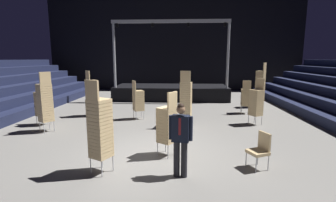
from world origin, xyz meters
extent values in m
cube|color=slate|center=(0.00, 0.00, -0.05)|extent=(22.00, 30.00, 0.10)
cube|color=black|center=(0.00, 15.00, 4.00)|extent=(22.00, 0.30, 8.00)
cube|color=black|center=(0.00, 10.06, 0.45)|extent=(7.69, 3.17, 0.91)
cylinder|color=#9EA0A8|center=(-3.60, 8.72, 2.98)|extent=(0.16, 0.16, 4.15)
cylinder|color=#9EA0A8|center=(3.60, 8.72, 2.98)|extent=(0.16, 0.16, 4.15)
cube|color=#9EA0A8|center=(0.00, 8.72, 5.06)|extent=(7.39, 0.20, 0.20)
cylinder|color=black|center=(-3.35, 8.72, 4.84)|extent=(0.18, 0.18, 0.22)
cylinder|color=black|center=(-1.12, 8.72, 4.84)|extent=(0.18, 0.18, 0.22)
cylinder|color=black|center=(1.12, 8.72, 4.84)|extent=(0.18, 0.18, 0.22)
cylinder|color=black|center=(3.35, 8.72, 4.84)|extent=(0.18, 0.18, 0.22)
cylinder|color=black|center=(0.81, -1.59, 0.44)|extent=(0.15, 0.15, 0.88)
cylinder|color=black|center=(0.64, -1.56, 0.44)|extent=(0.15, 0.15, 0.88)
cube|color=silver|center=(0.71, -1.63, 1.19)|extent=(0.19, 0.13, 0.62)
cube|color=black|center=(0.72, -1.57, 1.19)|extent=(0.43, 0.30, 0.62)
cube|color=maroon|center=(0.70, -1.69, 1.26)|extent=(0.06, 0.02, 0.40)
cylinder|color=black|center=(0.96, -1.62, 1.20)|extent=(0.11, 0.11, 0.57)
cylinder|color=black|center=(0.49, -1.53, 1.20)|extent=(0.11, 0.11, 0.57)
sphere|color=#936B4C|center=(0.72, -1.57, 1.64)|extent=(0.20, 0.20, 0.20)
sphere|color=black|center=(0.72, -1.57, 1.70)|extent=(0.17, 0.17, 0.17)
cylinder|color=#B2B5BA|center=(-4.72, 1.82, 0.20)|extent=(0.02, 0.02, 0.40)
cylinder|color=#B2B5BA|center=(-4.50, 2.12, 0.20)|extent=(0.02, 0.02, 0.40)
cylinder|color=#B2B5BA|center=(-4.42, 1.59, 0.20)|extent=(0.02, 0.02, 0.40)
cylinder|color=#B2B5BA|center=(-4.19, 1.90, 0.20)|extent=(0.02, 0.02, 0.40)
cube|color=tan|center=(-4.46, 1.86, 0.44)|extent=(0.62, 0.62, 0.08)
cube|color=tan|center=(-4.46, 1.86, 0.53)|extent=(0.62, 0.62, 0.08)
cube|color=tan|center=(-4.46, 1.86, 0.61)|extent=(0.62, 0.62, 0.08)
cube|color=tan|center=(-4.46, 1.86, 0.70)|extent=(0.62, 0.62, 0.08)
cube|color=tan|center=(-4.46, 1.86, 0.78)|extent=(0.62, 0.62, 0.08)
cube|color=tan|center=(-4.46, 1.86, 0.87)|extent=(0.62, 0.62, 0.08)
cube|color=tan|center=(-4.46, 1.86, 0.95)|extent=(0.62, 0.62, 0.08)
cube|color=tan|center=(-4.46, 1.86, 1.04)|extent=(0.62, 0.62, 0.08)
cube|color=tan|center=(-4.46, 1.86, 1.12)|extent=(0.62, 0.62, 0.08)
cube|color=tan|center=(-4.46, 1.86, 1.21)|extent=(0.62, 0.62, 0.08)
cube|color=tan|center=(-4.46, 1.86, 1.29)|extent=(0.62, 0.62, 0.08)
cube|color=tan|center=(-4.46, 1.86, 1.38)|extent=(0.62, 0.62, 0.08)
cube|color=tan|center=(-4.46, 1.86, 1.46)|extent=(0.62, 0.62, 0.08)
cube|color=tan|center=(-4.46, 1.86, 1.55)|extent=(0.62, 0.62, 0.08)
cube|color=tan|center=(-4.46, 1.86, 1.63)|extent=(0.62, 0.62, 0.08)
cube|color=tan|center=(-4.46, 1.86, 1.72)|extent=(0.62, 0.62, 0.08)
cube|color=tan|center=(-4.46, 1.86, 1.80)|extent=(0.62, 0.62, 0.08)
cube|color=tan|center=(-4.30, 1.74, 2.08)|extent=(0.28, 0.35, 0.46)
cylinder|color=#B2B5BA|center=(3.83, 3.07, 0.20)|extent=(0.02, 0.02, 0.40)
cylinder|color=#B2B5BA|center=(3.61, 3.39, 0.20)|extent=(0.02, 0.02, 0.40)
cylinder|color=#B2B5BA|center=(4.14, 3.29, 0.20)|extent=(0.02, 0.02, 0.40)
cylinder|color=#B2B5BA|center=(3.93, 3.60, 0.20)|extent=(0.02, 0.02, 0.40)
cube|color=tan|center=(3.88, 3.34, 0.44)|extent=(0.61, 0.61, 0.08)
cube|color=tan|center=(3.88, 3.34, 0.53)|extent=(0.61, 0.61, 0.08)
cube|color=tan|center=(3.88, 3.34, 0.61)|extent=(0.61, 0.61, 0.08)
cube|color=tan|center=(3.88, 3.34, 0.70)|extent=(0.61, 0.61, 0.08)
cube|color=tan|center=(3.88, 3.34, 0.78)|extent=(0.61, 0.61, 0.08)
cube|color=tan|center=(3.88, 3.34, 0.87)|extent=(0.61, 0.61, 0.08)
cube|color=tan|center=(3.88, 3.34, 0.95)|extent=(0.61, 0.61, 0.08)
cube|color=tan|center=(3.88, 3.34, 1.04)|extent=(0.61, 0.61, 0.08)
cube|color=tan|center=(3.88, 3.34, 1.12)|extent=(0.61, 0.61, 0.08)
cube|color=tan|center=(3.88, 3.34, 1.21)|extent=(0.61, 0.61, 0.08)
cube|color=tan|center=(3.88, 3.34, 1.29)|extent=(0.61, 0.61, 0.08)
cube|color=tan|center=(3.88, 3.34, 1.38)|extent=(0.61, 0.61, 0.08)
cube|color=tan|center=(3.88, 3.34, 1.46)|extent=(0.61, 0.61, 0.08)
cube|color=tan|center=(4.04, 3.45, 1.73)|extent=(0.27, 0.36, 0.46)
cylinder|color=#B2B5BA|center=(-3.58, 4.82, 0.20)|extent=(0.02, 0.02, 0.40)
cylinder|color=#B2B5BA|center=(-3.32, 4.54, 0.20)|extent=(0.02, 0.02, 0.40)
cylinder|color=#B2B5BA|center=(-3.86, 4.55, 0.20)|extent=(0.02, 0.02, 0.40)
cylinder|color=#B2B5BA|center=(-3.60, 4.28, 0.20)|extent=(0.02, 0.02, 0.40)
cube|color=tan|center=(-3.59, 4.55, 0.44)|extent=(0.62, 0.62, 0.08)
cube|color=tan|center=(-3.59, 4.55, 0.53)|extent=(0.62, 0.62, 0.08)
cube|color=tan|center=(-3.59, 4.55, 0.61)|extent=(0.62, 0.62, 0.08)
cube|color=tan|center=(-3.59, 4.55, 0.70)|extent=(0.62, 0.62, 0.08)
cube|color=tan|center=(-3.59, 4.55, 0.78)|extent=(0.62, 0.62, 0.08)
cube|color=tan|center=(-3.59, 4.55, 0.87)|extent=(0.62, 0.62, 0.08)
cube|color=tan|center=(-3.59, 4.55, 0.95)|extent=(0.62, 0.62, 0.08)
cube|color=tan|center=(-3.59, 4.55, 1.04)|extent=(0.62, 0.62, 0.08)
cube|color=tan|center=(-3.59, 4.55, 1.12)|extent=(0.62, 0.62, 0.08)
cube|color=tan|center=(-3.59, 4.55, 1.21)|extent=(0.62, 0.62, 0.08)
cube|color=tan|center=(-3.59, 4.55, 1.29)|extent=(0.62, 0.62, 0.08)
cube|color=tan|center=(-3.59, 4.55, 1.38)|extent=(0.62, 0.62, 0.08)
cube|color=tan|center=(-3.59, 4.55, 1.46)|extent=(0.62, 0.62, 0.08)
cube|color=tan|center=(-3.59, 4.55, 1.55)|extent=(0.62, 0.62, 0.08)
cube|color=tan|center=(-3.59, 4.55, 1.63)|extent=(0.62, 0.62, 0.08)
cube|color=tan|center=(-3.59, 4.55, 1.72)|extent=(0.62, 0.62, 0.08)
cube|color=tan|center=(-3.73, 4.41, 1.99)|extent=(0.31, 0.33, 0.46)
cylinder|color=#B2B5BA|center=(3.84, 5.76, 0.20)|extent=(0.02, 0.02, 0.40)
cylinder|color=#B2B5BA|center=(4.21, 5.71, 0.20)|extent=(0.02, 0.02, 0.40)
cylinder|color=#B2B5BA|center=(3.79, 5.38, 0.20)|extent=(0.02, 0.02, 0.40)
cylinder|color=#B2B5BA|center=(4.17, 5.33, 0.20)|extent=(0.02, 0.02, 0.40)
cube|color=tan|center=(4.00, 5.54, 0.44)|extent=(0.49, 0.49, 0.08)
cube|color=tan|center=(4.00, 5.54, 0.53)|extent=(0.49, 0.49, 0.08)
cube|color=tan|center=(4.00, 5.54, 0.61)|extent=(0.49, 0.49, 0.08)
cube|color=tan|center=(4.00, 5.54, 0.70)|extent=(0.49, 0.49, 0.08)
cube|color=tan|center=(4.00, 5.54, 0.78)|extent=(0.49, 0.49, 0.08)
cube|color=tan|center=(4.00, 5.54, 0.87)|extent=(0.49, 0.49, 0.08)
cube|color=tan|center=(4.00, 5.54, 0.95)|extent=(0.49, 0.49, 0.08)
cube|color=tan|center=(4.00, 5.54, 1.04)|extent=(0.49, 0.49, 0.08)
cube|color=tan|center=(4.00, 5.54, 1.12)|extent=(0.49, 0.49, 0.08)
cube|color=tan|center=(4.00, 5.54, 1.21)|extent=(0.49, 0.49, 0.08)
cube|color=tan|center=(3.98, 5.35, 1.48)|extent=(0.41, 0.10, 0.46)
cylinder|color=#B2B5BA|center=(-4.98, 2.54, 0.20)|extent=(0.02, 0.02, 0.40)
cylinder|color=#B2B5BA|center=(-5.34, 2.66, 0.20)|extent=(0.02, 0.02, 0.40)
cylinder|color=#B2B5BA|center=(-4.86, 2.90, 0.20)|extent=(0.02, 0.02, 0.40)
cylinder|color=#B2B5BA|center=(-5.22, 3.02, 0.20)|extent=(0.02, 0.02, 0.40)
cube|color=tan|center=(-5.10, 2.78, 0.44)|extent=(0.56, 0.56, 0.08)
cube|color=tan|center=(-5.10, 2.78, 0.53)|extent=(0.56, 0.56, 0.08)
cube|color=tan|center=(-5.10, 2.78, 0.61)|extent=(0.56, 0.56, 0.08)
cube|color=tan|center=(-5.10, 2.78, 0.70)|extent=(0.56, 0.56, 0.08)
cube|color=tan|center=(-5.10, 2.78, 0.78)|extent=(0.56, 0.56, 0.08)
cube|color=tan|center=(-5.10, 2.78, 0.87)|extent=(0.56, 0.56, 0.08)
cube|color=tan|center=(-5.10, 2.78, 0.95)|extent=(0.56, 0.56, 0.08)
cube|color=tan|center=(-5.10, 2.78, 1.04)|extent=(0.56, 0.56, 0.08)
cube|color=tan|center=(-5.10, 2.78, 1.12)|extent=(0.56, 0.56, 0.08)
cube|color=tan|center=(-5.10, 2.78, 1.21)|extent=(0.56, 0.56, 0.08)
cube|color=tan|center=(-5.10, 2.78, 1.29)|extent=(0.56, 0.56, 0.08)
cube|color=tan|center=(-5.10, 2.78, 1.38)|extent=(0.56, 0.56, 0.08)
cube|color=tan|center=(-5.04, 2.96, 1.65)|extent=(0.40, 0.17, 0.46)
cylinder|color=#B2B5BA|center=(-1.18, 4.31, 0.20)|extent=(0.02, 0.02, 0.40)
cylinder|color=#B2B5BA|center=(-1.00, 3.98, 0.20)|extent=(0.02, 0.02, 0.40)
cylinder|color=#B2B5BA|center=(-1.52, 4.13, 0.20)|extent=(0.02, 0.02, 0.40)
cylinder|color=#B2B5BA|center=(-1.34, 3.80, 0.20)|extent=(0.02, 0.02, 0.40)
cube|color=tan|center=(-1.26, 4.05, 0.44)|extent=(0.60, 0.60, 0.08)
cube|color=tan|center=(-1.26, 4.05, 0.53)|extent=(0.60, 0.60, 0.08)
cube|color=tan|center=(-1.26, 4.05, 0.61)|extent=(0.60, 0.60, 0.08)
cube|color=tan|center=(-1.26, 4.05, 0.70)|extent=(0.60, 0.60, 0.08)
cube|color=tan|center=(-1.26, 4.05, 0.78)|extent=(0.60, 0.60, 0.08)
cube|color=tan|center=(-1.26, 4.05, 0.87)|extent=(0.60, 0.60, 0.08)
cube|color=tan|center=(-1.26, 4.05, 0.95)|extent=(0.60, 0.60, 0.08)
cube|color=tan|center=(-1.26, 4.05, 1.04)|extent=(0.60, 0.60, 0.08)
cube|color=tan|center=(-1.26, 4.05, 1.12)|extent=(0.60, 0.60, 0.08)
cube|color=tan|center=(-1.26, 4.05, 1.21)|extent=(0.60, 0.60, 0.08)
cube|color=tan|center=(-1.26, 4.05, 1.29)|extent=(0.60, 0.60, 0.08)
cube|color=tan|center=(-1.43, 3.96, 1.56)|extent=(0.24, 0.38, 0.46)
cylinder|color=#B2B5BA|center=(4.97, 7.25, 0.20)|extent=(0.02, 0.02, 0.40)
cylinder|color=#B2B5BA|center=(5.19, 7.56, 0.20)|extent=(0.02, 0.02, 0.40)
cylinder|color=#B2B5BA|center=(5.28, 7.03, 0.20)|extent=(0.02, 0.02, 0.40)
cylinder|color=#B2B5BA|center=(5.50, 7.34, 0.20)|extent=(0.02, 0.02, 0.40)
cube|color=tan|center=(5.23, 7.30, 0.44)|extent=(0.61, 0.61, 0.08)
cube|color=tan|center=(5.23, 7.30, 0.53)|extent=(0.61, 0.61, 0.08)
cube|color=tan|center=(5.23, 7.30, 0.61)|extent=(0.61, 0.61, 0.08)
cube|color=tan|center=(5.23, 7.30, 0.70)|extent=(0.61, 0.61, 0.08)
cube|color=tan|center=(5.23, 7.30, 0.78)|extent=(0.61, 0.61, 0.08)
cube|color=tan|center=(5.23, 7.30, 0.87)|extent=(0.61, 0.61, 0.08)
cube|color=tan|center=(5.23, 7.30, 0.95)|extent=(0.61, 0.61, 0.08)
cube|color=tan|center=(5.23, 7.30, 1.04)|extent=(0.61, 0.61, 0.08)
cube|color=tan|center=(5.23, 7.30, 1.12)|extent=(0.61, 0.61, 0.08)
cube|color=tan|center=(5.23, 7.30, 1.21)|extent=(0.61, 0.61, 0.08)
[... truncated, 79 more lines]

